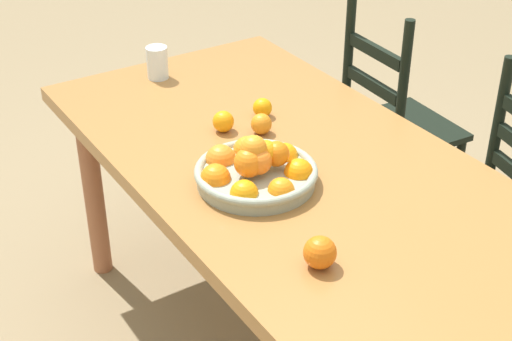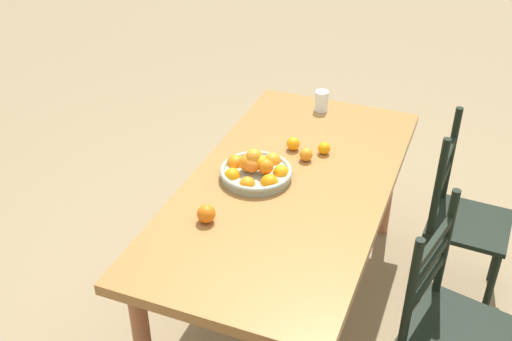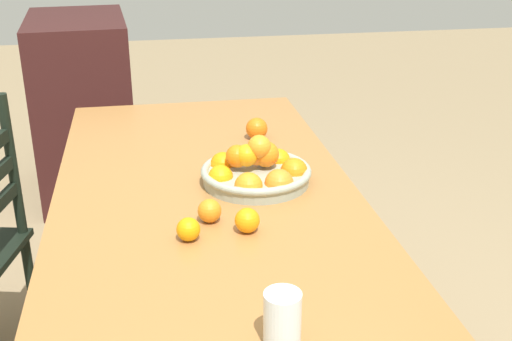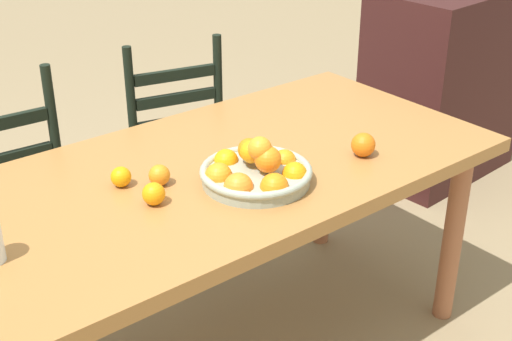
{
  "view_description": "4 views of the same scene",
  "coord_description": "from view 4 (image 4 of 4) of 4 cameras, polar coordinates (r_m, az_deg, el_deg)",
  "views": [
    {
      "loc": [
        1.49,
        -1.1,
        1.86
      ],
      "look_at": [
        0.02,
        -0.16,
        0.8
      ],
      "focal_mm": 53.43,
      "sensor_mm": 36.0,
      "label": 1
    },
    {
      "loc": [
        2.22,
        0.71,
        2.32
      ],
      "look_at": [
        0.02,
        -0.16,
        0.8
      ],
      "focal_mm": 43.14,
      "sensor_mm": 36.0,
      "label": 2
    },
    {
      "loc": [
        -1.76,
        0.16,
        1.56
      ],
      "look_at": [
        0.02,
        -0.16,
        0.8
      ],
      "focal_mm": 45.46,
      "sensor_mm": 36.0,
      "label": 3
    },
    {
      "loc": [
        -1.15,
        -1.62,
        1.74
      ],
      "look_at": [
        0.02,
        -0.16,
        0.8
      ],
      "focal_mm": 49.79,
      "sensor_mm": 36.0,
      "label": 4
    }
  ],
  "objects": [
    {
      "name": "chair_near_window",
      "position": [
        2.81,
        -19.23,
        -2.21
      ],
      "size": [
        0.41,
        0.41,
        0.98
      ],
      "rotation": [
        0.0,
        0.0,
        3.08
      ],
      "color": "black",
      "rests_on": "ground"
    },
    {
      "name": "chair_by_cabinet",
      "position": [
        3.11,
        -7.04,
        1.94
      ],
      "size": [
        0.51,
        0.51,
        0.95
      ],
      "rotation": [
        0.0,
        0.0,
        2.91
      ],
      "color": "black",
      "rests_on": "ground"
    },
    {
      "name": "orange_loose_1",
      "position": [
        2.12,
        -10.79,
        -0.5
      ],
      "size": [
        0.06,
        0.06,
        0.06
      ],
      "primitive_type": "sphere",
      "color": "orange",
      "rests_on": "dining_table"
    },
    {
      "name": "fruit_bowl",
      "position": [
        2.1,
        -0.01,
        -0.01
      ],
      "size": [
        0.34,
        0.34,
        0.15
      ],
      "color": "#959E8C",
      "rests_on": "dining_table"
    },
    {
      "name": "orange_loose_2",
      "position": [
        2.0,
        -8.22,
        -1.87
      ],
      "size": [
        0.07,
        0.07,
        0.07
      ],
      "primitive_type": "sphere",
      "color": "orange",
      "rests_on": "dining_table"
    },
    {
      "name": "orange_loose_3",
      "position": [
        2.11,
        -7.77,
        -0.37
      ],
      "size": [
        0.06,
        0.06,
        0.06
      ],
      "primitive_type": "sphere",
      "color": "orange",
      "rests_on": "dining_table"
    },
    {
      "name": "orange_loose_0",
      "position": [
        2.29,
        8.61,
        2.06
      ],
      "size": [
        0.08,
        0.08,
        0.08
      ],
      "primitive_type": "sphere",
      "color": "orange",
      "rests_on": "dining_table"
    },
    {
      "name": "cabinet",
      "position": [
        3.82,
        14.73,
        6.81
      ],
      "size": [
        0.82,
        0.55,
        0.98
      ],
      "primitive_type": "cube",
      "rotation": [
        0.0,
        0.0,
        0.06
      ],
      "color": "#341615",
      "rests_on": "ground"
    },
    {
      "name": "dining_table",
      "position": [
        2.26,
        -2.8,
        -1.57
      ],
      "size": [
        1.79,
        0.89,
        0.76
      ],
      "color": "#9E6A35",
      "rests_on": "ground"
    }
  ]
}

